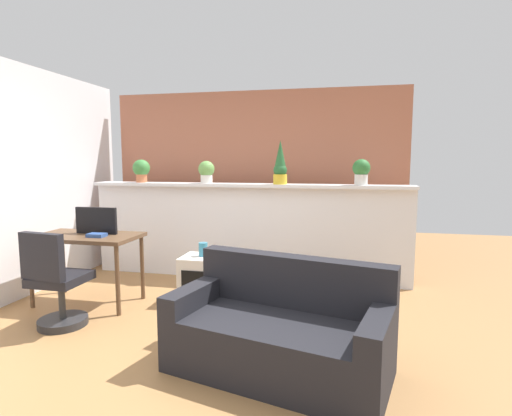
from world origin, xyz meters
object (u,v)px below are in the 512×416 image
at_px(potted_plant_3, 361,171).
at_px(tv_monitor, 96,221).
at_px(potted_plant_0, 141,170).
at_px(office_chair, 56,287).
at_px(potted_plant_1, 206,171).
at_px(side_cube_shelf, 201,279).
at_px(couch, 280,332).
at_px(book_on_desk, 97,235).
at_px(potted_plant_2, 280,165).
at_px(vase_on_shelf, 203,249).
at_px(desk, 87,243).

bearing_deg(potted_plant_3, tv_monitor, -157.57).
distance_m(potted_plant_0, office_chair, 2.14).
bearing_deg(potted_plant_1, office_chair, -113.30).
xyz_separation_m(side_cube_shelf, couch, (1.07, -1.25, 0.03)).
xyz_separation_m(potted_plant_3, book_on_desk, (-2.68, -1.32, -0.64)).
bearing_deg(potted_plant_1, book_on_desk, -119.50).
bearing_deg(office_chair, potted_plant_2, 46.08).
bearing_deg(side_cube_shelf, tv_monitor, -167.84).
distance_m(potted_plant_3, couch, 2.53).
bearing_deg(vase_on_shelf, desk, -164.21).
bearing_deg(couch, book_on_desk, 157.39).
relative_size(tv_monitor, couch, 0.28).
height_order(potted_plant_3, office_chair, potted_plant_3).
height_order(potted_plant_2, side_cube_shelf, potted_plant_2).
bearing_deg(potted_plant_2, side_cube_shelf, -129.59).
distance_m(potted_plant_0, potted_plant_2, 1.89).
bearing_deg(potted_plant_0, couch, -44.24).
relative_size(potted_plant_2, tv_monitor, 1.15).
bearing_deg(side_cube_shelf, desk, -164.82).
bearing_deg(side_cube_shelf, vase_on_shelf, 37.98).
relative_size(potted_plant_3, couch, 0.18).
distance_m(desk, vase_on_shelf, 1.23).
bearing_deg(potted_plant_1, desk, -126.91).
height_order(potted_plant_0, desk, potted_plant_0).
height_order(tv_monitor, couch, tv_monitor).
relative_size(potted_plant_2, couch, 0.32).
distance_m(potted_plant_0, desk, 1.44).
xyz_separation_m(potted_plant_1, vase_on_shelf, (0.26, -0.89, -0.82)).
distance_m(potted_plant_0, potted_plant_1, 0.92).
distance_m(potted_plant_0, vase_on_shelf, 1.70).
height_order(desk, couch, couch).
height_order(desk, tv_monitor, tv_monitor).
height_order(potted_plant_0, potted_plant_1, potted_plant_0).
relative_size(desk, book_on_desk, 6.16).
height_order(office_chair, book_on_desk, office_chair).
bearing_deg(potted_plant_0, tv_monitor, -86.65).
distance_m(potted_plant_3, office_chair, 3.48).
relative_size(potted_plant_1, potted_plant_3, 0.93).
bearing_deg(potted_plant_0, vase_on_shelf, -37.17).
xyz_separation_m(office_chair, couch, (2.11, -0.30, -0.11)).
bearing_deg(desk, side_cube_shelf, 15.18).
distance_m(vase_on_shelf, couch, 1.67).
bearing_deg(potted_plant_1, potted_plant_0, 179.88).
distance_m(desk, book_on_desk, 0.22).
relative_size(potted_plant_0, book_on_desk, 1.72).
distance_m(potted_plant_0, couch, 3.31).
relative_size(potted_plant_2, side_cube_shelf, 1.08).
xyz_separation_m(potted_plant_0, book_on_desk, (0.18, -1.31, -0.64)).
bearing_deg(potted_plant_2, couch, -80.97).
relative_size(potted_plant_0, vase_on_shelf, 2.07).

